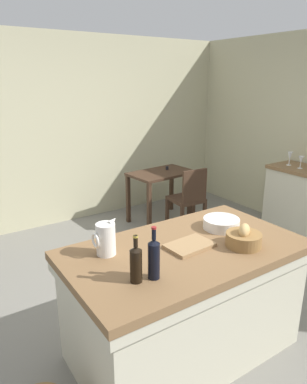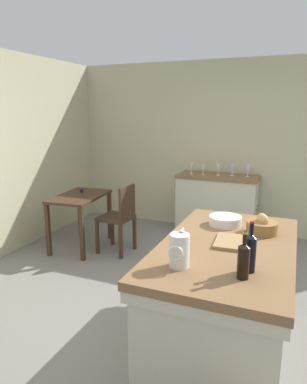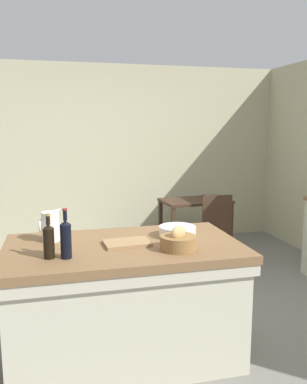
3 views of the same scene
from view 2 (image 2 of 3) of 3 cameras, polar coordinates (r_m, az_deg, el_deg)
name	(u,v)px [view 2 (image 2 of 3)]	position (r m, az deg, el deg)	size (l,w,h in m)	color
ground_plane	(179,313)	(3.48, 4.27, -19.09)	(6.76, 6.76, 0.00)	slate
wall_right	(234,148)	(5.51, 13.07, 7.04)	(0.12, 5.20, 2.60)	#B7B28E
island_table	(225,292)	(2.88, 11.64, -15.81)	(1.70, 0.97, 0.88)	brown
side_cabinet	(217,205)	(5.36, 10.29, -2.11)	(0.52, 1.20, 0.92)	brown
writing_desk	(80,204)	(4.85, -11.96, -1.89)	(0.95, 0.64, 0.79)	#3D281C
wooden_chair	(120,216)	(4.61, -5.59, -3.97)	(0.43, 0.43, 0.92)	#3D281C
pitcher	(179,250)	(2.25, 4.27, -9.49)	(0.17, 0.13, 0.26)	silver
wash_bowl	(225,221)	(3.12, 11.67, -4.61)	(0.28, 0.28, 0.08)	silver
bread_basket	(262,226)	(2.99, 17.34, -5.38)	(0.25, 0.25, 0.17)	olive
cutting_board	(230,242)	(2.72, 12.44, -7.96)	(0.33, 0.22, 0.02)	#99754C
wine_bottle_dark	(250,252)	(2.26, 15.56, -9.38)	(0.07, 0.07, 0.33)	black
wine_bottle_amber	(243,260)	(2.17, 14.53, -10.69)	(0.07, 0.07, 0.29)	black
wine_glass_far_left	(248,168)	(5.21, 15.25, 3.77)	(0.07, 0.07, 0.18)	white
wine_glass_left	(232,168)	(5.24, 12.80, 3.82)	(0.07, 0.07, 0.16)	white
wine_glass_middle	(218,168)	(5.21, 10.59, 3.94)	(0.07, 0.07, 0.17)	white
wine_glass_right	(203,168)	(5.23, 8.13, 3.96)	(0.07, 0.07, 0.16)	white
wine_glass_far_right	(192,166)	(5.30, 6.25, 4.30)	(0.07, 0.07, 0.18)	white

